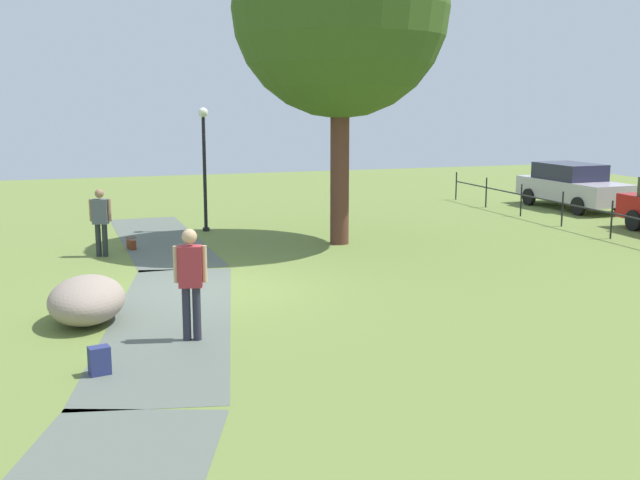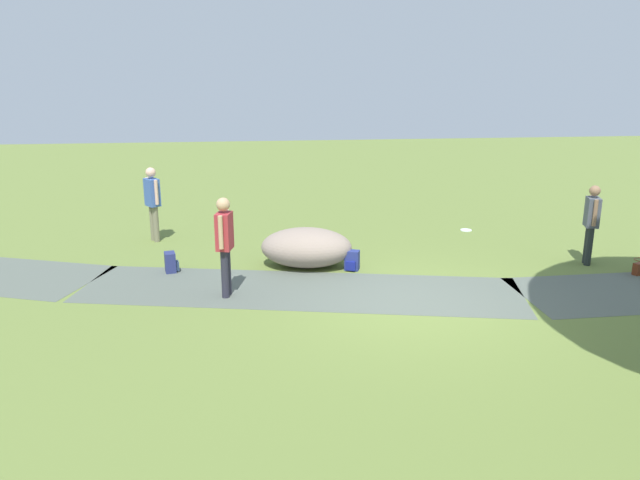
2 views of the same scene
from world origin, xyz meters
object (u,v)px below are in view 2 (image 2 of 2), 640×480
at_px(lawn_boulder, 306,247).
at_px(spare_backpack_on_lawn, 171,263).
at_px(man_near_boulder, 225,240).
at_px(handbag_on_grass, 640,268).
at_px(backpack_by_boulder, 352,261).
at_px(frisbee_on_grass, 466,230).
at_px(passerby_on_path, 153,199).
at_px(woman_with_handbag, 591,219).

height_order(lawn_boulder, spare_backpack_on_lawn, lawn_boulder).
xyz_separation_m(man_near_boulder, handbag_on_grass, (-8.00, -0.26, -0.90)).
distance_m(man_near_boulder, backpack_by_boulder, 2.84).
xyz_separation_m(lawn_boulder, backpack_by_boulder, (-0.88, 0.36, -0.20)).
distance_m(man_near_boulder, frisbee_on_grass, 7.01).
xyz_separation_m(backpack_by_boulder, frisbee_on_grass, (-3.31, -2.70, -0.18)).
relative_size(lawn_boulder, frisbee_on_grass, 7.37).
relative_size(passerby_on_path, backpack_by_boulder, 4.31).
bearing_deg(man_near_boulder, spare_backpack_on_lawn, -52.16).
distance_m(woman_with_handbag, spare_backpack_on_lawn, 8.49).
distance_m(backpack_by_boulder, spare_backpack_on_lawn, 3.59).
bearing_deg(handbag_on_grass, man_near_boulder, 1.86).
bearing_deg(handbag_on_grass, frisbee_on_grass, -58.07).
bearing_deg(spare_backpack_on_lawn, passerby_on_path, -75.06).
xyz_separation_m(handbag_on_grass, backpack_by_boulder, (5.56, -0.91, 0.05)).
bearing_deg(spare_backpack_on_lawn, lawn_boulder, -178.51).
height_order(spare_backpack_on_lawn, frisbee_on_grass, spare_backpack_on_lawn).
bearing_deg(frisbee_on_grass, lawn_boulder, 29.15).
relative_size(woman_with_handbag, man_near_boulder, 0.92).
bearing_deg(lawn_boulder, frisbee_on_grass, -150.85).
height_order(lawn_boulder, man_near_boulder, man_near_boulder).
xyz_separation_m(lawn_boulder, passerby_on_path, (3.32, -2.27, 0.61)).
distance_m(passerby_on_path, frisbee_on_grass, 7.58).
bearing_deg(backpack_by_boulder, frisbee_on_grass, -140.86).
height_order(lawn_boulder, frisbee_on_grass, lawn_boulder).
distance_m(handbag_on_grass, spare_backpack_on_lawn, 9.22).
relative_size(lawn_boulder, backpack_by_boulder, 5.11).
bearing_deg(man_near_boulder, passerby_on_path, -65.14).
distance_m(woman_with_handbag, man_near_boulder, 7.38).
height_order(woman_with_handbag, backpack_by_boulder, woman_with_handbag).
bearing_deg(lawn_boulder, handbag_on_grass, 168.80).
distance_m(woman_with_handbag, backpack_by_boulder, 4.93).
relative_size(woman_with_handbag, passerby_on_path, 0.95).
distance_m(man_near_boulder, spare_backpack_on_lawn, 2.04).
height_order(passerby_on_path, frisbee_on_grass, passerby_on_path).
height_order(passerby_on_path, spare_backpack_on_lawn, passerby_on_path).
distance_m(lawn_boulder, handbag_on_grass, 6.57).
height_order(man_near_boulder, handbag_on_grass, man_near_boulder).
distance_m(woman_with_handbag, passerby_on_path, 9.49).
xyz_separation_m(man_near_boulder, spare_backpack_on_lawn, (1.14, -1.46, -0.85)).
bearing_deg(passerby_on_path, handbag_on_grass, 160.07).
height_order(lawn_boulder, handbag_on_grass, lawn_boulder).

